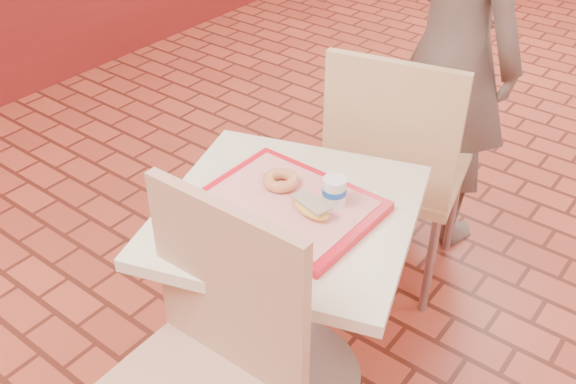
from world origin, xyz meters
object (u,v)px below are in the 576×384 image
Objects in this scene: long_john_donut at (310,207)px; customer at (452,52)px; main_table at (288,272)px; paper_cup at (334,191)px; chair_main_back at (395,162)px; chair_main_front at (200,373)px; serving_tray at (288,205)px; ring_donut at (281,180)px.

customer is at bearing 96.53° from long_john_donut.
main_table is 0.34m from paper_cup.
chair_main_back is at bearing 101.29° from paper_cup.
chair_main_front is at bearing -89.09° from long_john_donut.
long_john_donut is at bearing 84.19° from chair_main_back.
chair_main_front is at bearing 107.74° from customer.
ring_donut is (-0.06, 0.05, 0.03)m from serving_tray.
customer is at bearing 92.40° from main_table.
paper_cup is (0.12, -0.59, 0.25)m from chair_main_back.
paper_cup is (0.17, 0.02, 0.03)m from ring_donut.
main_table is at bearing 175.66° from long_john_donut.
long_john_donut is at bearing 109.38° from customer.
serving_tray is 0.14m from paper_cup.
main_table is at bearing -149.04° from paper_cup.
chair_main_front reaches higher than ring_donut.
paper_cup is (0.16, -1.05, -0.01)m from customer.
serving_tray reaches higher than main_table.
long_john_donut is (0.13, -1.12, -0.04)m from customer.
chair_main_back is at bearing 90.60° from serving_tray.
serving_tray is at bearing 77.15° from chair_main_back.
long_john_donut reaches higher than ring_donut.
chair_main_front is 1.13m from chair_main_back.
chair_main_front is 2.11× the size of serving_tray.
long_john_donut is at bearing -4.34° from main_table.
paper_cup is (0.11, 0.07, 0.06)m from serving_tray.
main_table is 0.26m from serving_tray.
main_table is 7.01× the size of ring_donut.
chair_main_back is at bearing 93.81° from chair_main_front.
main_table is 0.73× the size of chair_main_back.
customer is 19.56× the size of paper_cup.
chair_main_front is at bearing -79.31° from serving_tray.
customer reaches higher than chair_main_front.
serving_tray is at bearing -36.96° from ring_donut.
main_table is at bearing 77.15° from chair_main_back.
serving_tray is 4.48× the size of ring_donut.
ring_donut is at bearing 143.04° from serving_tray.
serving_tray is (-0.09, 0.47, 0.20)m from chair_main_front.
paper_cup is (0.03, 0.07, 0.02)m from long_john_donut.
customer is 1.13m from long_john_donut.
long_john_donut is (0.15, -0.05, 0.00)m from ring_donut.
serving_tray is 0.09m from ring_donut.
ring_donut is at bearing 105.32° from chair_main_front.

